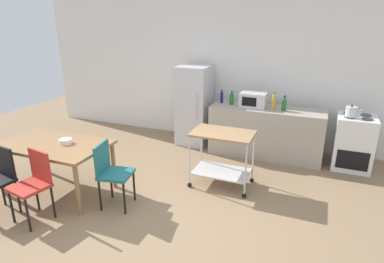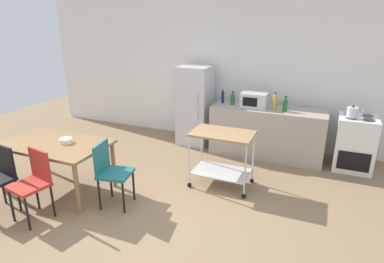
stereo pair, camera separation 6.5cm
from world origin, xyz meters
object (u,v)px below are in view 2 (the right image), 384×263
(chair_teal, at_px, (111,170))
(kitchen_cart, at_px, (222,150))
(refrigerator, at_px, (195,106))
(fruit_bowl, at_px, (66,141))
(kettle, at_px, (352,112))
(dining_table, at_px, (55,148))
(bottle_vinegar, at_px, (275,103))
(bottle_wine, at_px, (233,99))
(stove_oven, at_px, (355,143))
(chair_red, at_px, (33,180))
(bottle_sparkling_water, at_px, (223,97))
(bottle_olive_oil, at_px, (285,105))
(microwave, at_px, (254,100))

(chair_teal, distance_m, kitchen_cart, 1.62)
(refrigerator, bearing_deg, chair_teal, -93.20)
(fruit_bowl, xyz_separation_m, kettle, (3.73, 2.32, 0.22))
(dining_table, height_order, bottle_vinegar, bottle_vinegar)
(chair_teal, xyz_separation_m, kettle, (2.93, 2.41, 0.48))
(bottle_wine, bearing_deg, kettle, -2.49)
(fruit_bowl, bearing_deg, refrigerator, 69.32)
(chair_teal, height_order, stove_oven, stove_oven)
(bottle_wine, distance_m, fruit_bowl, 2.98)
(chair_red, height_order, bottle_sparkling_water, bottle_sparkling_water)
(chair_red, xyz_separation_m, bottle_olive_oil, (2.59, 3.04, 0.48))
(chair_teal, bearing_deg, dining_table, 78.06)
(bottle_vinegar, height_order, fruit_bowl, bottle_vinegar)
(stove_oven, bearing_deg, dining_table, -148.24)
(bottle_olive_oil, bearing_deg, stove_oven, 3.93)
(chair_teal, bearing_deg, bottle_wine, -30.42)
(chair_red, relative_size, stove_oven, 0.97)
(stove_oven, distance_m, refrigerator, 2.92)
(refrigerator, height_order, bottle_vinegar, refrigerator)
(bottle_wine, xyz_separation_m, bottle_vinegar, (0.77, -0.08, 0.03))
(stove_oven, height_order, kettle, kettle)
(stove_oven, xyz_separation_m, kitchen_cart, (-1.85, -1.42, 0.12))
(chair_red, height_order, fruit_bowl, chair_red)
(stove_oven, bearing_deg, fruit_bowl, -147.79)
(bottle_sparkling_water, xyz_separation_m, fruit_bowl, (-1.52, -2.45, -0.22))
(chair_red, xyz_separation_m, bottle_sparkling_water, (1.43, 3.15, 0.49))
(dining_table, bearing_deg, bottle_sparkling_water, 56.10)
(kitchen_cart, bearing_deg, bottle_sparkling_water, 107.87)
(refrigerator, relative_size, microwave, 3.37)
(kitchen_cart, height_order, microwave, microwave)
(dining_table, distance_m, microwave, 3.38)
(chair_red, relative_size, chair_teal, 1.00)
(kitchen_cart, xyz_separation_m, bottle_vinegar, (0.51, 1.32, 0.46))
(stove_oven, xyz_separation_m, refrigerator, (-2.90, 0.08, 0.32))
(bottle_wine, distance_m, microwave, 0.41)
(stove_oven, xyz_separation_m, bottle_olive_oil, (-1.17, -0.08, 0.55))
(fruit_bowl, bearing_deg, kettle, 31.95)
(refrigerator, distance_m, bottle_olive_oil, 1.75)
(kitchen_cart, bearing_deg, bottle_wine, 100.55)
(bottle_olive_oil, xyz_separation_m, kettle, (1.05, -0.02, -0.00))
(microwave, height_order, bottle_olive_oil, bottle_olive_oil)
(chair_teal, bearing_deg, kettle, -60.52)
(kitchen_cart, height_order, fruit_bowl, kitchen_cart)
(kitchen_cart, bearing_deg, bottle_olive_oil, 62.85)
(chair_teal, xyz_separation_m, bottle_olive_oil, (1.88, 2.43, 0.48))
(bottle_sparkling_water, relative_size, kettle, 1.05)
(dining_table, height_order, chair_teal, chair_teal)
(chair_teal, relative_size, stove_oven, 0.97)
(stove_oven, xyz_separation_m, fruit_bowl, (-3.84, -2.42, 0.33))
(chair_red, bearing_deg, fruit_bowl, 107.92)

